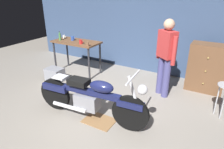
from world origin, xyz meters
The scene contains 13 objects.
ground_plane centered at (0.00, 0.00, 0.00)m, with size 12.00×12.00×0.00m, color gray.
back_wall centered at (0.00, 2.80, 1.55)m, with size 8.00×0.12×3.10m, color #384C70.
workbench centered at (-1.71, 1.67, 0.79)m, with size 1.30×0.64×0.90m.
motorcycle centered at (-0.11, 0.04, 0.45)m, with size 2.19×0.60×1.00m.
person_standing centered at (0.75, 1.59, 0.93)m, with size 0.47×0.40×1.67m.
wooden_dresser centered at (1.53, 2.30, 0.55)m, with size 0.80×0.47×1.10m.
drip_tray centered at (0.07, 0.05, 0.01)m, with size 0.56×0.40×0.01m, color olive.
storage_bin centered at (-1.86, 0.92, 0.17)m, with size 0.44×0.32×0.34m, color gray.
mug_red_diner centered at (-1.43, 1.52, 0.95)m, with size 0.12×0.08×0.10m.
mug_brown_stoneware centered at (-1.16, 1.44, 0.95)m, with size 0.10×0.07×0.10m.
mug_blue_enamel centered at (-1.85, 1.70, 0.96)m, with size 0.12×0.08×0.11m.
mug_white_ceramic centered at (-2.21, 1.76, 0.95)m, with size 0.11×0.07×0.09m.
bottle centered at (-2.17, 1.54, 1.00)m, with size 0.06×0.06×0.24m.
Camera 1 is at (1.76, -2.42, 2.21)m, focal length 31.97 mm.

